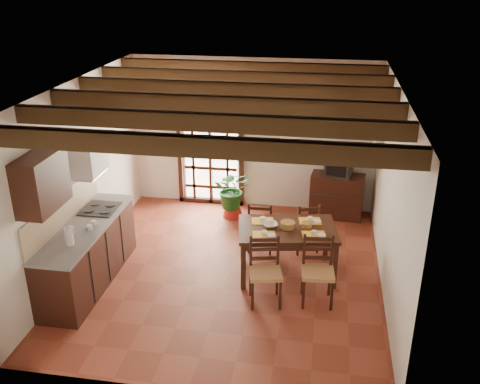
% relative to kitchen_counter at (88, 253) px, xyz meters
% --- Properties ---
extents(ground_plane, '(5.00, 5.00, 0.00)m').
position_rel_kitchen_counter_xyz_m(ground_plane, '(1.96, 0.60, -0.47)').
color(ground_plane, brown).
extents(room_shell, '(4.52, 5.02, 2.81)m').
position_rel_kitchen_counter_xyz_m(room_shell, '(1.96, 0.60, 1.34)').
color(room_shell, silver).
rests_on(room_shell, ground_plane).
extents(ceiling_beams, '(4.50, 4.34, 0.20)m').
position_rel_kitchen_counter_xyz_m(ceiling_beams, '(1.96, 0.60, 2.22)').
color(ceiling_beams, black).
rests_on(ceiling_beams, room_shell).
extents(french_door, '(1.26, 0.11, 2.32)m').
position_rel_kitchen_counter_xyz_m(french_door, '(1.16, 3.05, 0.70)').
color(french_door, white).
rests_on(french_door, ground_plane).
extents(kitchen_counter, '(0.64, 2.25, 1.38)m').
position_rel_kitchen_counter_xyz_m(kitchen_counter, '(0.00, 0.00, 0.00)').
color(kitchen_counter, black).
rests_on(kitchen_counter, ground_plane).
extents(upper_cabinet, '(0.35, 0.80, 0.70)m').
position_rel_kitchen_counter_xyz_m(upper_cabinet, '(-0.12, -0.70, 1.38)').
color(upper_cabinet, black).
rests_on(upper_cabinet, room_shell).
extents(range_hood, '(0.38, 0.60, 0.54)m').
position_rel_kitchen_counter_xyz_m(range_hood, '(-0.09, 0.55, 1.26)').
color(range_hood, white).
rests_on(range_hood, room_shell).
extents(counter_items, '(0.50, 1.43, 0.25)m').
position_rel_kitchen_counter_xyz_m(counter_items, '(0.00, 0.09, 0.49)').
color(counter_items, black).
rests_on(counter_items, kitchen_counter).
extents(dining_table, '(1.55, 1.13, 0.77)m').
position_rel_kitchen_counter_xyz_m(dining_table, '(2.81, 0.69, 0.20)').
color(dining_table, '#341B11').
rests_on(dining_table, ground_plane).
extents(chair_near_left, '(0.51, 0.50, 0.94)m').
position_rel_kitchen_counter_xyz_m(chair_near_left, '(2.58, -0.08, -0.18)').
color(chair_near_left, '#B77F4D').
rests_on(chair_near_left, ground_plane).
extents(chair_near_right, '(0.47, 0.45, 0.95)m').
position_rel_kitchen_counter_xyz_m(chair_near_right, '(3.28, 0.03, -0.18)').
color(chair_near_right, '#B77F4D').
rests_on(chair_near_right, ground_plane).
extents(chair_far_left, '(0.41, 0.39, 0.87)m').
position_rel_kitchen_counter_xyz_m(chair_far_left, '(2.34, 1.34, -0.20)').
color(chair_far_left, '#B77F4D').
rests_on(chair_far_left, ground_plane).
extents(chair_far_right, '(0.51, 0.50, 0.85)m').
position_rel_kitchen_counter_xyz_m(chair_far_right, '(3.04, 1.46, -0.21)').
color(chair_far_right, '#B77F4D').
rests_on(chair_far_right, ground_plane).
extents(table_setting, '(1.03, 0.69, 0.10)m').
position_rel_kitchen_counter_xyz_m(table_setting, '(2.81, 0.69, 0.34)').
color(table_setting, yellow).
rests_on(table_setting, dining_table).
extents(table_bowl, '(0.28, 0.28, 0.05)m').
position_rel_kitchen_counter_xyz_m(table_bowl, '(2.55, 0.69, 0.32)').
color(table_bowl, white).
rests_on(table_bowl, dining_table).
extents(sideboard, '(0.99, 0.52, 0.81)m').
position_rel_kitchen_counter_xyz_m(sideboard, '(3.54, 2.83, -0.07)').
color(sideboard, black).
rests_on(sideboard, ground_plane).
extents(crt_tv, '(0.53, 0.51, 0.38)m').
position_rel_kitchen_counter_xyz_m(crt_tv, '(3.54, 2.82, 0.52)').
color(crt_tv, black).
rests_on(crt_tv, sideboard).
extents(fuse_box, '(0.25, 0.03, 0.32)m').
position_rel_kitchen_counter_xyz_m(fuse_box, '(3.46, 3.08, 1.28)').
color(fuse_box, white).
rests_on(fuse_box, room_shell).
extents(plant_pot, '(0.37, 0.37, 0.22)m').
position_rel_kitchen_counter_xyz_m(plant_pot, '(1.67, 2.49, -0.36)').
color(plant_pot, maroon).
rests_on(plant_pot, ground_plane).
extents(potted_plant, '(2.03, 1.85, 1.91)m').
position_rel_kitchen_counter_xyz_m(potted_plant, '(1.67, 2.49, 0.10)').
color(potted_plant, '#144C19').
rests_on(potted_plant, ground_plane).
extents(wall_shelf, '(0.20, 0.42, 0.20)m').
position_rel_kitchen_counter_xyz_m(wall_shelf, '(4.10, 2.20, 1.04)').
color(wall_shelf, black).
rests_on(wall_shelf, room_shell).
extents(shelf_vase, '(0.15, 0.15, 0.15)m').
position_rel_kitchen_counter_xyz_m(shelf_vase, '(4.10, 2.20, 1.18)').
color(shelf_vase, '#B2BFB2').
rests_on(shelf_vase, wall_shelf).
extents(shelf_flowers, '(0.14, 0.14, 0.36)m').
position_rel_kitchen_counter_xyz_m(shelf_flowers, '(4.10, 2.20, 1.38)').
color(shelf_flowers, yellow).
rests_on(shelf_flowers, shelf_vase).
extents(framed_picture, '(0.03, 0.32, 0.32)m').
position_rel_kitchen_counter_xyz_m(framed_picture, '(4.18, 2.20, 1.58)').
color(framed_picture, brown).
rests_on(framed_picture, room_shell).
extents(pendant_lamp, '(0.36, 0.36, 0.84)m').
position_rel_kitchen_counter_xyz_m(pendant_lamp, '(2.81, 0.79, 1.60)').
color(pendant_lamp, black).
rests_on(pendant_lamp, room_shell).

